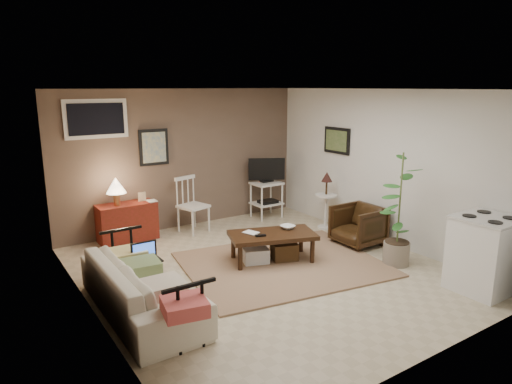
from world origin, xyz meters
TOP-DOWN VIEW (x-y plane):
  - floor at (0.00, 0.00)m, footprint 5.00×5.00m
  - art_back at (-0.55, 2.48)m, footprint 0.50×0.03m
  - art_right at (2.23, 1.05)m, footprint 0.03×0.60m
  - window at (-1.45, 2.48)m, footprint 0.96×0.03m
  - rug at (0.31, 0.03)m, footprint 2.95×2.51m
  - coffee_table at (0.25, 0.22)m, footprint 1.33×0.97m
  - sofa at (-1.80, -0.18)m, footprint 0.59×2.03m
  - sofa_pillows at (-1.75, -0.42)m, footprint 0.39×1.93m
  - sofa_end_rails at (-1.68, -0.18)m, footprint 0.55×2.03m
  - laptop at (-1.61, 0.17)m, footprint 0.31×0.23m
  - red_console at (-1.15, 2.27)m, footprint 0.92×0.41m
  - spindle_chair at (-0.06, 2.11)m, footprint 0.53×0.53m
  - tv_stand at (1.50, 2.12)m, footprint 0.62×0.44m
  - side_table at (1.96, 0.99)m, footprint 0.37×0.37m
  - armchair at (1.80, 0.05)m, footprint 0.63×0.67m
  - potted_plant at (1.65, -0.82)m, footprint 0.40×0.40m
  - stove at (1.87, -1.95)m, footprint 0.71×0.67m
  - bowl at (0.56, 0.26)m, footprint 0.21×0.07m
  - book_table at (-0.07, 0.35)m, footprint 0.15×0.06m
  - book_console at (-0.82, 2.18)m, footprint 0.15×0.03m

SIDE VIEW (x-z plane):
  - floor at x=0.00m, z-range 0.00..0.00m
  - rug at x=0.31m, z-range 0.00..0.03m
  - coffee_table at x=0.25m, z-range 0.03..0.48m
  - sofa_end_rails at x=-1.68m, z-range 0.00..0.68m
  - armchair at x=1.80m, z-range 0.00..0.69m
  - red_console at x=-1.15m, z-range -0.16..0.90m
  - sofa at x=-1.80m, z-range 0.00..0.79m
  - spindle_chair at x=-0.06m, z-range -0.03..0.92m
  - stove at x=1.87m, z-range 0.00..0.93m
  - sofa_pillows at x=-1.75m, z-range 0.42..0.56m
  - laptop at x=-1.61m, z-range 0.41..0.62m
  - bowl at x=0.56m, z-range 0.43..0.63m
  - book_table at x=-0.07m, z-range 0.43..0.63m
  - tv_stand at x=1.50m, z-range 0.03..1.17m
  - side_table at x=1.96m, z-range 0.12..1.12m
  - book_console at x=-0.82m, z-range 0.61..0.81m
  - potted_plant at x=1.65m, z-range 0.05..1.66m
  - art_back at x=-0.55m, z-range 1.15..1.75m
  - art_right at x=2.23m, z-range 1.29..1.75m
  - window at x=-1.45m, z-range 1.65..2.25m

